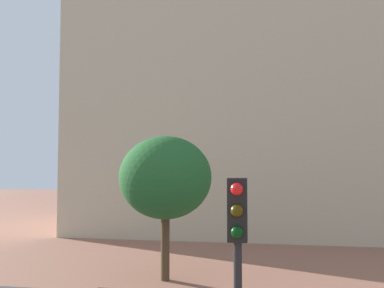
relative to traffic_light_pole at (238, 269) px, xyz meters
The scene contains 3 objects.
landmark_building 25.71m from the traffic_light_pole, 83.65° to the left, with size 29.18×12.68×40.01m.
traffic_light_pole is the anchor object (origin of this frame).
tree_curb_far 10.53m from the traffic_light_pole, 108.63° to the left, with size 3.69×3.69×5.71m.
Camera 1 is at (1.45, -1.71, 4.50)m, focal length 37.68 mm.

